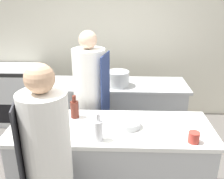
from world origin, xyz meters
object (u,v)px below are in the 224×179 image
(chef_at_stove, at_px, (90,102))
(bottle_vinegar, at_px, (75,109))
(chef_at_prep_near, at_px, (49,171))
(cup, at_px, (194,137))
(bowl_mixing_large, at_px, (129,124))
(bottle_cooking_oil, at_px, (34,103))
(stockpot, at_px, (118,79))
(oven_range, at_px, (10,94))
(bottle_olive_oil, at_px, (98,130))
(bottle_wine, at_px, (25,108))
(bowl_prep_small, at_px, (27,131))

(chef_at_stove, bearing_deg, bottle_vinegar, -0.60)
(chef_at_stove, bearing_deg, chef_at_prep_near, 4.21)
(chef_at_prep_near, bearing_deg, bottle_vinegar, -18.00)
(chef_at_stove, bearing_deg, cup, 59.76)
(bowl_mixing_large, xyz_separation_m, cup, (0.56, -0.24, 0.02))
(bottle_vinegar, xyz_separation_m, bottle_cooking_oil, (-0.44, 0.06, 0.03))
(stockpot, bearing_deg, oven_range, 161.38)
(cup, bearing_deg, bottle_cooking_oil, 162.41)
(bottle_vinegar, distance_m, bottle_cooking_oil, 0.44)
(bottle_cooking_oil, height_order, cup, bottle_cooking_oil)
(chef_at_stove, height_order, stockpot, chef_at_stove)
(bottle_olive_oil, height_order, bowl_mixing_large, bottle_olive_oil)
(bottle_vinegar, bearing_deg, oven_range, 131.91)
(bottle_wine, distance_m, bottle_cooking_oil, 0.11)
(bowl_mixing_large, bearing_deg, bottle_cooking_oil, 165.95)
(oven_range, relative_size, bottle_cooking_oil, 3.03)
(bottle_olive_oil, distance_m, stockpot, 1.39)
(bottle_cooking_oil, relative_size, bowl_prep_small, 1.63)
(bottle_cooking_oil, xyz_separation_m, bowl_mixing_large, (0.99, -0.25, -0.10))
(chef_at_prep_near, relative_size, bottle_vinegar, 6.95)
(bottle_cooking_oil, xyz_separation_m, cup, (1.55, -0.49, -0.08))
(chef_at_prep_near, distance_m, bottle_olive_oil, 0.52)
(oven_range, relative_size, chef_at_prep_near, 0.57)
(bowl_mixing_large, xyz_separation_m, stockpot, (-0.12, 1.14, 0.07))
(bowl_mixing_large, bearing_deg, bowl_prep_small, -170.54)
(chef_at_prep_near, height_order, stockpot, chef_at_prep_near)
(bottle_vinegar, relative_size, bowl_prep_small, 1.25)
(bowl_prep_small, bearing_deg, bottle_wine, 111.92)
(bottle_vinegar, xyz_separation_m, bottle_wine, (-0.53, 0.02, -0.01))
(chef_at_prep_near, height_order, chef_at_stove, chef_at_stove)
(chef_at_prep_near, xyz_separation_m, stockpot, (0.50, 1.75, 0.15))
(bottle_wine, bearing_deg, chef_at_stove, 36.17)
(chef_at_stove, relative_size, bottle_olive_oil, 6.54)
(chef_at_prep_near, xyz_separation_m, bottle_vinegar, (0.06, 0.79, 0.14))
(oven_range, distance_m, bottle_wine, 1.87)
(chef_at_prep_near, distance_m, bottle_vinegar, 0.81)
(bottle_vinegar, bearing_deg, chef_at_stove, 77.76)
(oven_range, distance_m, bottle_cooking_oil, 1.88)
(chef_at_prep_near, bearing_deg, bowl_mixing_large, -58.99)
(chef_at_prep_near, relative_size, bottle_olive_oil, 6.43)
(bottle_olive_oil, relative_size, bowl_prep_small, 1.35)
(oven_range, xyz_separation_m, chef_at_prep_near, (1.35, -2.37, 0.37))
(oven_range, height_order, stockpot, stockpot)
(bottle_wine, height_order, bowl_prep_small, bottle_wine)
(bottle_cooking_oil, relative_size, bowl_mixing_large, 1.36)
(oven_range, height_order, bowl_prep_small, oven_range)
(chef_at_stove, relative_size, bowl_prep_small, 8.81)
(bottle_vinegar, distance_m, bowl_prep_small, 0.52)
(bottle_vinegar, xyz_separation_m, stockpot, (0.43, 0.95, 0.01))
(oven_range, xyz_separation_m, bottle_olive_oil, (1.70, -2.00, 0.52))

